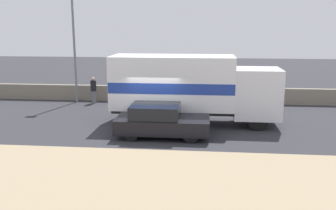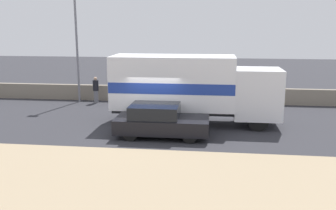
{
  "view_description": "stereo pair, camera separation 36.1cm",
  "coord_description": "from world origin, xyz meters",
  "px_view_note": "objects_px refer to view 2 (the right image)",
  "views": [
    {
      "loc": [
        2.41,
        -15.9,
        4.94
      ],
      "look_at": [
        0.68,
        1.26,
        1.2
      ],
      "focal_mm": 40.0,
      "sensor_mm": 36.0,
      "label": 1
    },
    {
      "loc": [
        2.77,
        -15.86,
        4.94
      ],
      "look_at": [
        0.68,
        1.26,
        1.2
      ],
      "focal_mm": 40.0,
      "sensor_mm": 36.0,
      "label": 2
    }
  ],
  "objects_px": {
    "street_lamp": "(76,35)",
    "pedestrian": "(96,89)",
    "car_hatchback": "(160,121)",
    "box_truck": "(190,86)"
  },
  "relations": [
    {
      "from": "street_lamp",
      "to": "car_hatchback",
      "type": "distance_m",
      "value": 10.04
    },
    {
      "from": "street_lamp",
      "to": "pedestrian",
      "type": "distance_m",
      "value": 3.6
    },
    {
      "from": "car_hatchback",
      "to": "pedestrian",
      "type": "bearing_deg",
      "value": 127.05
    },
    {
      "from": "box_truck",
      "to": "street_lamp",
      "type": "bearing_deg",
      "value": 148.01
    },
    {
      "from": "street_lamp",
      "to": "car_hatchback",
      "type": "bearing_deg",
      "value": -48.02
    },
    {
      "from": "street_lamp",
      "to": "car_hatchback",
      "type": "height_order",
      "value": "street_lamp"
    },
    {
      "from": "box_truck",
      "to": "pedestrian",
      "type": "height_order",
      "value": "box_truck"
    },
    {
      "from": "box_truck",
      "to": "pedestrian",
      "type": "distance_m",
      "value": 7.72
    },
    {
      "from": "street_lamp",
      "to": "pedestrian",
      "type": "xyz_separation_m",
      "value": [
        1.19,
        -0.24,
        -3.39
      ]
    },
    {
      "from": "pedestrian",
      "to": "car_hatchback",
      "type": "bearing_deg",
      "value": -52.95
    }
  ]
}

